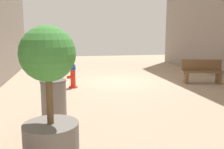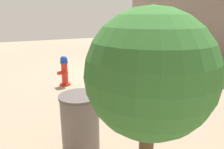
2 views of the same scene
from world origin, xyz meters
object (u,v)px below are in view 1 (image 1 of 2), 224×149
(fire_hydrant, at_px, (73,76))
(bench_near, at_px, (202,71))
(trash_bin, at_px, (54,100))
(planter_tree, at_px, (49,87))

(fire_hydrant, bearing_deg, bench_near, 178.41)
(bench_near, height_order, trash_bin, bench_near)
(bench_near, relative_size, trash_bin, 1.78)
(fire_hydrant, distance_m, planter_tree, 5.07)
(fire_hydrant, bearing_deg, planter_tree, 83.74)
(bench_near, distance_m, planter_tree, 7.53)
(fire_hydrant, relative_size, bench_near, 0.54)
(fire_hydrant, height_order, bench_near, bench_near)
(fire_hydrant, xyz_separation_m, bench_near, (-5.17, 0.14, 0.04))
(bench_near, distance_m, trash_bin, 6.56)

